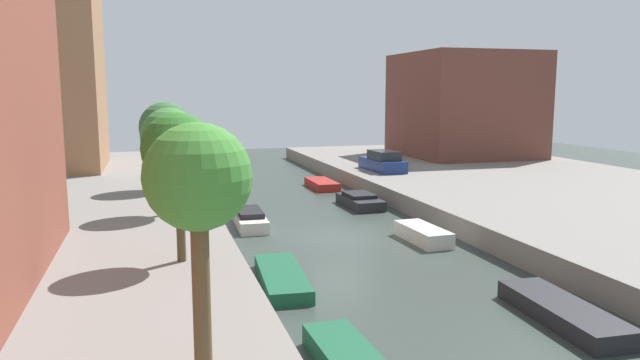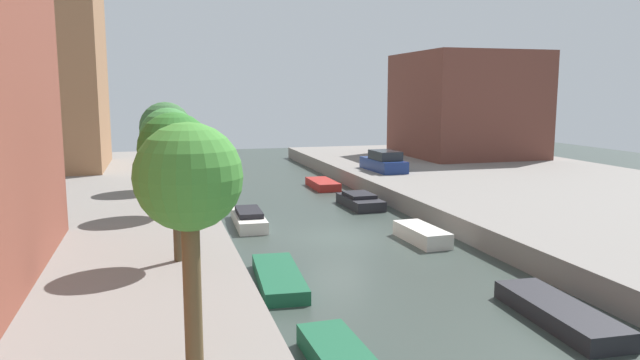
% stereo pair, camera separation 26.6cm
% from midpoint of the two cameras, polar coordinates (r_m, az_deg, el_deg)
% --- Properties ---
extents(ground_plane, '(84.00, 84.00, 0.00)m').
position_cam_midpoint_polar(ground_plane, '(26.09, 1.90, -5.63)').
color(ground_plane, '#333D38').
extents(quay_right, '(20.00, 64.00, 1.00)m').
position_cam_midpoint_polar(quay_right, '(33.61, 27.11, -2.49)').
color(quay_right, gray).
rests_on(quay_right, ground_plane).
extents(low_block_right, '(10.00, 10.61, 8.64)m').
position_cam_midpoint_polar(low_block_right, '(51.78, 14.13, 7.10)').
color(low_block_right, brown).
rests_on(low_block_right, quay_right).
extents(street_tree_0, '(2.04, 2.04, 4.84)m').
position_cam_midpoint_polar(street_tree_0, '(11.16, -11.98, -0.17)').
color(street_tree_0, brown).
rests_on(street_tree_0, quay_left).
extents(street_tree_1, '(2.29, 2.29, 4.77)m').
position_cam_midpoint_polar(street_tree_1, '(18.92, -13.56, 2.86)').
color(street_tree_1, '#4D412A').
rests_on(street_tree_1, quay_left).
extents(street_tree_2, '(2.52, 2.52, 4.72)m').
position_cam_midpoint_polar(street_tree_2, '(26.62, -14.21, 4.05)').
color(street_tree_2, brown).
rests_on(street_tree_2, quay_left).
extents(street_tree_3, '(2.83, 2.83, 4.86)m').
position_cam_midpoint_polar(street_tree_3, '(33.60, -14.56, 4.92)').
color(street_tree_3, brown).
rests_on(street_tree_3, quay_left).
extents(parked_car, '(1.92, 4.53, 1.42)m').
position_cam_midpoint_polar(parked_car, '(40.74, 6.40, 1.73)').
color(parked_car, navy).
rests_on(parked_car, quay_right).
extents(moored_boat_left_1, '(1.29, 3.08, 0.53)m').
position_cam_midpoint_polar(moored_boat_left_1, '(14.34, 2.33, -16.73)').
color(moored_boat_left_1, '#195638').
rests_on(moored_boat_left_1, ground_plane).
extents(moored_boat_left_2, '(1.72, 4.57, 0.44)m').
position_cam_midpoint_polar(moored_boat_left_2, '(19.98, -3.65, -9.44)').
color(moored_boat_left_2, '#195638').
rests_on(moored_boat_left_2, ground_plane).
extents(moored_boat_left_3, '(1.46, 4.46, 0.81)m').
position_cam_midpoint_polar(moored_boat_left_3, '(28.59, -6.70, -3.70)').
color(moored_boat_left_3, beige).
rests_on(moored_boat_left_3, ground_plane).
extents(moored_boat_right_1, '(1.65, 4.57, 0.53)m').
position_cam_midpoint_polar(moored_boat_right_1, '(18.14, 22.60, -11.85)').
color(moored_boat_right_1, '#232328').
rests_on(moored_boat_right_1, ground_plane).
extents(moored_boat_right_2, '(1.37, 3.26, 0.65)m').
position_cam_midpoint_polar(moored_boat_right_2, '(25.71, 10.16, -5.23)').
color(moored_boat_right_2, beige).
rests_on(moored_boat_right_2, ground_plane).
extents(moored_boat_right_3, '(1.73, 3.71, 0.76)m').
position_cam_midpoint_polar(moored_boat_right_3, '(33.02, 4.15, -2.05)').
color(moored_boat_right_3, '#232328').
rests_on(moored_boat_right_3, ground_plane).
extents(moored_boat_right_4, '(1.48, 3.76, 0.52)m').
position_cam_midpoint_polar(moored_boat_right_4, '(39.38, 0.46, -0.41)').
color(moored_boat_right_4, maroon).
rests_on(moored_boat_right_4, ground_plane).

